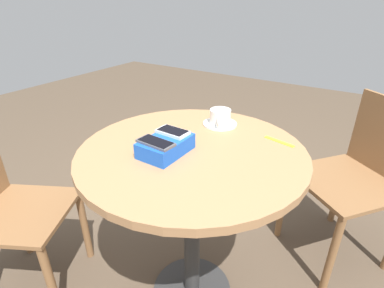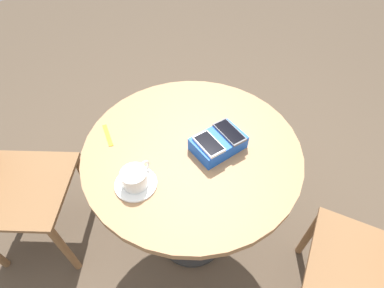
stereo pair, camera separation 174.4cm
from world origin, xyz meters
name	(u,v)px [view 1 (the left image)]	position (x,y,z in m)	size (l,w,h in m)	color
round_table	(192,180)	(0.00, 0.00, 0.64)	(0.85, 0.85, 0.78)	#2D2D2D
phone_box	(166,146)	(-0.08, 0.06, 0.81)	(0.19, 0.13, 0.06)	blue
phone_gray	(156,142)	(-0.13, 0.07, 0.84)	(0.07, 0.14, 0.01)	#515156
phone_white	(173,132)	(-0.03, 0.07, 0.84)	(0.07, 0.12, 0.01)	silver
saucer	(220,124)	(0.26, 0.02, 0.78)	(0.15, 0.15, 0.01)	white
coffee_cup	(220,116)	(0.26, 0.02, 0.82)	(0.12, 0.09, 0.06)	white
lanyard_strap	(279,141)	(0.23, -0.25, 0.78)	(0.12, 0.02, 0.00)	yellow
chair_near_window	(356,179)	(0.68, -0.55, 0.46)	(0.61, 0.61, 0.86)	brown
chair_far_side	(6,207)	(-0.38, 0.73, 0.46)	(0.53, 0.53, 0.89)	brown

